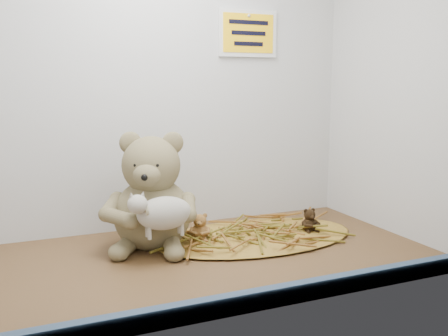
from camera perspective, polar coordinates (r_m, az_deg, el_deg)
name	(u,v)px	position (r cm, az deg, el deg)	size (l,w,h in cm)	color
alcove_shell	(170,64)	(119.43, -6.23, 11.68)	(120.40, 60.20, 90.40)	#463318
front_rail	(236,303)	(92.48, 1.36, -15.19)	(119.28, 2.20, 3.60)	#38526C
straw_bed	(256,236)	(134.21, 3.68, -7.76)	(55.21, 32.06, 1.07)	brown
main_teddy	(152,190)	(124.79, -8.21, -2.54)	(23.42, 24.72, 29.05)	#877953
toy_lamb	(164,213)	(115.79, -6.83, -5.16)	(16.84, 10.28, 10.88)	#B2AEA0
mini_teddy_tan	(200,225)	(129.41, -2.75, -6.56)	(5.61, 5.92, 6.95)	olive
mini_teddy_brown	(309,219)	(138.39, 9.73, -5.75)	(5.10, 5.39, 6.33)	black
wall_sign	(248,33)	(150.05, 2.74, 15.12)	(16.00, 1.20, 11.00)	yellow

